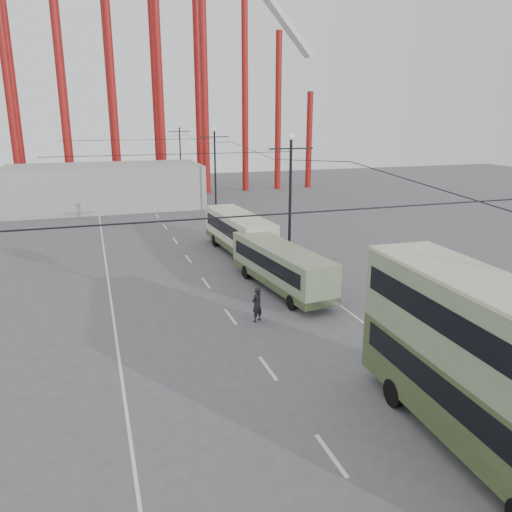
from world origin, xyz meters
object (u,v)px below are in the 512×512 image
object	(u,v)px
single_decker_green	(281,266)
pedestrian	(257,304)
double_decker_bus	(484,360)
single_decker_cream	(239,232)

from	to	relation	value
single_decker_green	pedestrian	bearing A→B (deg)	-131.44
double_decker_bus	pedestrian	xyz separation A→B (m)	(-3.36, 12.12, -2.20)
double_decker_bus	pedestrian	bearing A→B (deg)	107.88
single_decker_cream	pedestrian	size ratio (longest dim) A/B	5.38
single_decker_green	pedestrian	xyz separation A→B (m)	(-2.95, -4.26, -0.63)
single_decker_green	pedestrian	size ratio (longest dim) A/B	5.35
double_decker_bus	pedestrian	distance (m)	12.77
double_decker_bus	single_decker_cream	xyz separation A→B (m)	(-0.40, 25.52, -1.40)
single_decker_green	pedestrian	distance (m)	5.22
double_decker_bus	single_decker_cream	world-z (taller)	double_decker_bus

